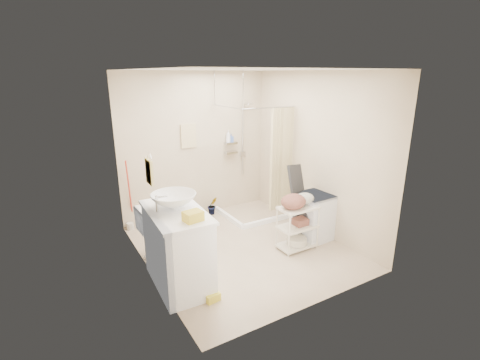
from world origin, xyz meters
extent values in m
plane|color=#C2AD91|center=(0.00, 0.00, 0.00)|extent=(3.20, 3.20, 0.00)
cube|color=silver|center=(0.00, 0.00, 2.60)|extent=(2.80, 3.20, 0.04)
cube|color=beige|center=(0.00, 1.60, 1.30)|extent=(2.80, 0.04, 2.60)
cube|color=beige|center=(0.00, -1.60, 1.30)|extent=(2.80, 0.04, 2.60)
cube|color=beige|center=(-1.40, 0.00, 1.30)|extent=(0.04, 3.20, 2.60)
cube|color=beige|center=(1.40, 0.00, 1.30)|extent=(0.04, 3.20, 2.60)
cube|color=white|center=(-1.16, -0.40, 0.49)|extent=(0.68, 1.15, 0.99)
imported|color=white|center=(-1.15, -0.32, 1.08)|extent=(0.63, 0.63, 0.19)
cube|color=gold|center=(-1.10, -0.79, 1.05)|extent=(0.22, 0.19, 0.11)
cube|color=yellow|center=(-0.96, -0.93, 0.07)|extent=(0.27, 0.22, 0.13)
imported|color=white|center=(-1.04, 0.40, 0.39)|extent=(0.78, 0.46, 0.78)
imported|color=#974628|center=(-0.16, 1.44, 0.16)|extent=(0.20, 0.16, 0.32)
imported|color=brown|center=(0.21, 1.42, 0.17)|extent=(0.19, 0.16, 0.34)
cube|color=beige|center=(-0.15, 1.58, 1.50)|extent=(0.28, 0.03, 0.42)
imported|color=silver|center=(0.62, 1.53, 1.43)|extent=(0.10, 0.10, 0.22)
imported|color=#4463AF|center=(0.68, 1.53, 1.40)|extent=(0.08, 0.08, 0.15)
cube|color=silver|center=(1.14, -0.29, 0.37)|extent=(0.53, 0.55, 0.74)
camera|label=1|loc=(-2.45, -4.10, 2.55)|focal=26.00mm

